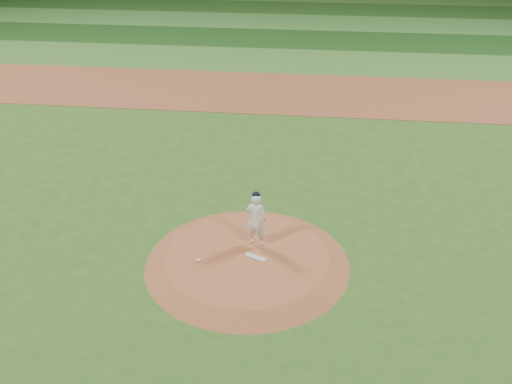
# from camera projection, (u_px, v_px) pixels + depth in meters

# --- Properties ---
(ground) EXTENTS (120.00, 120.00, 0.00)m
(ground) POSITION_uv_depth(u_px,v_px,m) (247.00, 263.00, 15.37)
(ground) COLOR #305A1D
(ground) RESTS_ON ground
(infield_dirt_band) EXTENTS (70.00, 6.00, 0.02)m
(infield_dirt_band) POSITION_uv_depth(u_px,v_px,m) (285.00, 93.00, 27.54)
(infield_dirt_band) COLOR brown
(infield_dirt_band) RESTS_ON ground
(outfield_stripe_0) EXTENTS (70.00, 5.00, 0.02)m
(outfield_stripe_0) POSITION_uv_depth(u_px,v_px,m) (292.00, 61.00, 32.32)
(outfield_stripe_0) COLOR #3C7129
(outfield_stripe_0) RESTS_ON ground
(outfield_stripe_1) EXTENTS (70.00, 5.00, 0.02)m
(outfield_stripe_1) POSITION_uv_depth(u_px,v_px,m) (296.00, 39.00, 36.67)
(outfield_stripe_1) COLOR #194415
(outfield_stripe_1) RESTS_ON ground
(outfield_stripe_2) EXTENTS (70.00, 5.00, 0.02)m
(outfield_stripe_2) POSITION_uv_depth(u_px,v_px,m) (300.00, 22.00, 41.01)
(outfield_stripe_2) COLOR #387A2C
(outfield_stripe_2) RESTS_ON ground
(outfield_stripe_3) EXTENTS (70.00, 5.00, 0.02)m
(outfield_stripe_3) POSITION_uv_depth(u_px,v_px,m) (303.00, 8.00, 45.36)
(outfield_stripe_3) COLOR #1F4B18
(outfield_stripe_3) RESTS_ON ground
(pitchers_mound) EXTENTS (5.50, 5.50, 0.25)m
(pitchers_mound) POSITION_uv_depth(u_px,v_px,m) (247.00, 259.00, 15.31)
(pitchers_mound) COLOR #9D5530
(pitchers_mound) RESTS_ON ground
(pitching_rubber) EXTENTS (0.64, 0.41, 0.03)m
(pitching_rubber) POSITION_uv_depth(u_px,v_px,m) (256.00, 257.00, 15.16)
(pitching_rubber) COLOR beige
(pitching_rubber) RESTS_ON pitchers_mound
(rosin_bag) EXTENTS (0.12, 0.12, 0.07)m
(rosin_bag) POSITION_uv_depth(u_px,v_px,m) (198.00, 260.00, 15.02)
(rosin_bag) COLOR white
(rosin_bag) RESTS_ON pitchers_mound
(pitcher_on_mound) EXTENTS (0.63, 0.48, 1.63)m
(pitcher_on_mound) POSITION_uv_depth(u_px,v_px,m) (256.00, 219.00, 15.36)
(pitcher_on_mound) COLOR white
(pitcher_on_mound) RESTS_ON pitchers_mound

